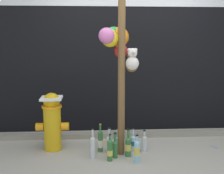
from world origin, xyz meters
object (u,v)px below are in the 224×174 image
object	(u,v)px
bottle_1	(110,150)
bottle_0	(133,143)
bottle_5	(115,148)
bottle_7	(122,134)
memorial_post	(119,35)
bottle_8	(118,143)
bottle_2	(100,141)
bottle_4	(137,151)
bottle_6	(109,143)
fire_hydrant	(52,120)
bottle_3	(144,143)
bottle_10	(128,146)
bottle_9	(93,146)

from	to	relation	value
bottle_1	bottle_0	bearing A→B (deg)	40.61
bottle_5	bottle_7	world-z (taller)	bottle_7
memorial_post	bottle_8	xyz separation A→B (m)	(-0.01, 0.05, -1.45)
bottle_2	bottle_7	size ratio (longest dim) A/B	1.02
bottle_4	bottle_6	xyz separation A→B (m)	(-0.33, 0.31, -0.02)
fire_hydrant	bottle_4	xyz separation A→B (m)	(1.10, -0.49, -0.27)
memorial_post	bottle_8	size ratio (longest dim) A/B	8.85
memorial_post	bottle_4	world-z (taller)	memorial_post
bottle_3	bottle_7	distance (m)	0.37
bottle_8	bottle_10	xyz separation A→B (m)	(0.12, -0.19, 0.02)
bottle_1	bottle_7	world-z (taller)	bottle_7
bottle_4	bottle_0	bearing A→B (deg)	90.16
bottle_6	bottle_7	world-z (taller)	bottle_7
bottle_6	bottle_1	bearing A→B (deg)	-91.40
bottle_0	bottle_3	world-z (taller)	bottle_0
bottle_6	bottle_7	bearing A→B (deg)	53.98
fire_hydrant	bottle_6	world-z (taller)	fire_hydrant
memorial_post	bottle_1	xyz separation A→B (m)	(-0.13, -0.26, -1.43)
bottle_4	bottle_8	xyz separation A→B (m)	(-0.21, 0.38, -0.04)
bottle_4	bottle_5	size ratio (longest dim) A/B	1.07
fire_hydrant	bottle_1	size ratio (longest dim) A/B	2.28
memorial_post	bottle_1	bearing A→B (deg)	-117.41
bottle_0	bottle_2	world-z (taller)	bottle_2
bottle_1	bottle_8	size ratio (longest dim) A/B	1.15
bottle_8	bottle_9	xyz separation A→B (m)	(-0.34, -0.21, 0.04)
bottle_2	fire_hydrant	bearing A→B (deg)	169.45
bottle_0	bottle_6	xyz separation A→B (m)	(-0.32, -0.04, 0.01)
bottle_0	bottle_4	xyz separation A→B (m)	(0.00, -0.35, 0.03)
fire_hydrant	bottle_0	bearing A→B (deg)	-7.21
fire_hydrant	bottle_8	xyz separation A→B (m)	(0.89, -0.11, -0.30)
bottle_5	bottle_10	bearing A→B (deg)	9.37
bottle_2	bottle_6	size ratio (longest dim) A/B	1.10
memorial_post	bottle_0	size ratio (longest dim) A/B	8.23
bottle_0	bottle_9	size ratio (longest dim) A/B	0.83
memorial_post	bottle_1	distance (m)	1.46
bottle_4	bottle_9	distance (m)	0.57
bottle_0	bottle_10	xyz separation A→B (m)	(-0.08, -0.16, 0.02)
bottle_3	bottle_6	world-z (taller)	bottle_6
fire_hydrant	bottle_9	distance (m)	0.69
bottle_0	bottle_8	xyz separation A→B (m)	(-0.21, 0.02, -0.01)
bottle_2	bottle_8	size ratio (longest dim) A/B	1.29
fire_hydrant	bottle_8	size ratio (longest dim) A/B	2.63
bottle_2	bottle_7	bearing A→B (deg)	34.03
memorial_post	bottle_10	world-z (taller)	memorial_post
bottle_8	bottle_2	bearing A→B (deg)	-178.17
bottle_9	fire_hydrant	bearing A→B (deg)	149.36
bottle_8	bottle_10	size ratio (longest dim) A/B	0.82
bottle_0	bottle_4	world-z (taller)	bottle_4
bottle_5	bottle_3	bearing A→B (deg)	24.24
fire_hydrant	bottle_8	distance (m)	0.95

